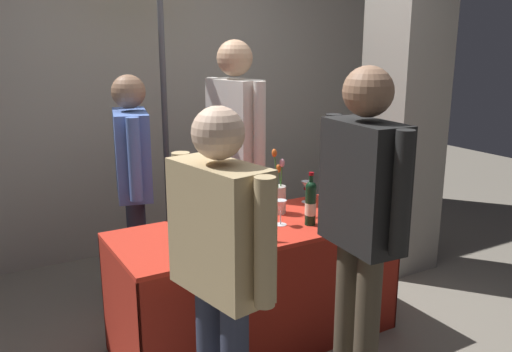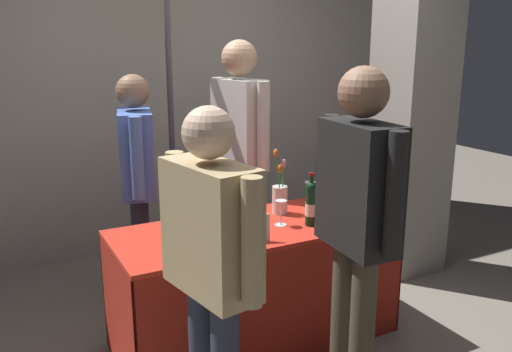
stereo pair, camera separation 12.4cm
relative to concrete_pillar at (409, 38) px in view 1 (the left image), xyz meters
The scene contains 21 objects.
ground_plane 2.41m from the concrete_pillar, 165.10° to the right, with size 12.00×12.00×0.00m, color gray.
back_partition 2.13m from the concrete_pillar, 137.34° to the left, with size 6.08×0.12×2.99m, color #9E998E.
concrete_pillar is the anchor object (origin of this frame).
tasting_table 2.06m from the concrete_pillar, 165.10° to the right, with size 1.66×0.69×0.73m.
featured_wine_bottle 1.67m from the concrete_pillar, 156.37° to the right, with size 0.07×0.07×0.32m.
display_bottle_0 2.23m from the concrete_pillar, 164.61° to the right, with size 0.07×0.07×0.35m.
display_bottle_1 1.93m from the concrete_pillar, behind, with size 0.07×0.07×0.30m.
display_bottle_2 2.16m from the concrete_pillar, behind, with size 0.08×0.08×0.33m.
display_bottle_3 1.37m from the concrete_pillar, 161.98° to the right, with size 0.08×0.08×0.30m.
display_bottle_4 1.47m from the concrete_pillar, 157.26° to the right, with size 0.07×0.07×0.34m.
display_bottle_5 2.10m from the concrete_pillar, 167.79° to the right, with size 0.07×0.07×0.30m.
wine_glass_near_vendor 1.78m from the concrete_pillar, 161.61° to the right, with size 0.07×0.07×0.15m.
wine_glass_mid 1.42m from the concrete_pillar, behind, with size 0.08×0.08×0.14m.
wine_glass_near_taster 2.13m from the concrete_pillar, 163.08° to the right, with size 0.08×0.08×0.14m.
flower_vase 1.65m from the concrete_pillar, 168.14° to the right, with size 0.10×0.10×0.41m.
brochure_stand 2.05m from the concrete_pillar, 159.18° to the right, with size 0.15×0.01×0.15m, color silver.
vendor_presenter 1.52m from the concrete_pillar, 167.26° to the left, with size 0.30×0.54×1.79m.
vendor_assistant 2.23m from the concrete_pillar, 169.06° to the left, with size 0.32×0.62×1.57m.
taster_foreground_right 1.99m from the concrete_pillar, 140.64° to the right, with size 0.24×0.60×1.68m.
taster_foreground_left 2.57m from the concrete_pillar, 152.19° to the right, with size 0.29×0.62×1.54m.
booth_signpost 1.86m from the concrete_pillar, 154.59° to the left, with size 0.59×0.04×2.31m.
Camera 1 is at (-1.49, -2.57, 1.79)m, focal length 37.71 mm.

